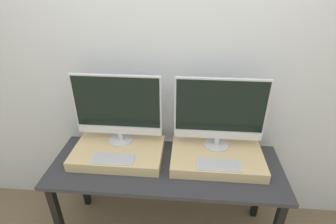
{
  "coord_description": "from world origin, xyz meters",
  "views": [
    {
      "loc": [
        0.15,
        -1.2,
        2.03
      ],
      "look_at": [
        0.0,
        0.48,
        1.1
      ],
      "focal_mm": 28.0,
      "sensor_mm": 36.0,
      "label": 1
    }
  ],
  "objects_px": {
    "monitor_left": "(118,108)",
    "keyboard_right": "(219,165)",
    "keyboard_left": "(113,159)",
    "monitor_right": "(220,112)"
  },
  "relations": [
    {
      "from": "monitor_left",
      "to": "keyboard_right",
      "type": "relative_size",
      "value": 2.15
    },
    {
      "from": "monitor_left",
      "to": "keyboard_right",
      "type": "distance_m",
      "value": 0.84
    },
    {
      "from": "keyboard_left",
      "to": "monitor_right",
      "type": "height_order",
      "value": "monitor_right"
    },
    {
      "from": "monitor_left",
      "to": "monitor_right",
      "type": "height_order",
      "value": "same"
    },
    {
      "from": "keyboard_left",
      "to": "monitor_left",
      "type": "bearing_deg",
      "value": 90.0
    },
    {
      "from": "keyboard_left",
      "to": "keyboard_right",
      "type": "bearing_deg",
      "value": 0.0
    },
    {
      "from": "keyboard_right",
      "to": "monitor_left",
      "type": "bearing_deg",
      "value": 162.51
    },
    {
      "from": "keyboard_left",
      "to": "keyboard_right",
      "type": "distance_m",
      "value": 0.75
    },
    {
      "from": "monitor_left",
      "to": "keyboard_right",
      "type": "height_order",
      "value": "monitor_left"
    },
    {
      "from": "monitor_right",
      "to": "keyboard_right",
      "type": "distance_m",
      "value": 0.37
    }
  ]
}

